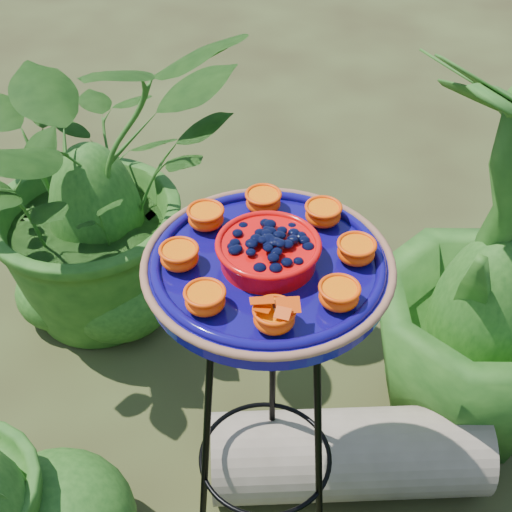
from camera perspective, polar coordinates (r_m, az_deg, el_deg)
name	(u,v)px	position (r m, az deg, el deg)	size (l,w,h in m)	color
ground_plane	(240,498)	(1.93, -1.29, -18.82)	(20.00, 20.00, 0.00)	black
tripod_stand	(266,396)	(1.48, 0.81, -11.15)	(0.33, 0.34, 0.82)	black
feeder_dish	(268,263)	(1.22, 0.97, -0.60)	(0.47, 0.47, 0.10)	#0D085F
driftwood_log	(349,454)	(1.88, 7.41, -15.43)	(0.23, 0.23, 0.69)	gray
shrub_back_left	(90,179)	(2.14, -13.14, 6.05)	(0.87, 0.76, 0.97)	#194312
shrub_back_right	(499,266)	(1.81, 18.90, -0.73)	(0.60, 0.60, 1.07)	#194312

